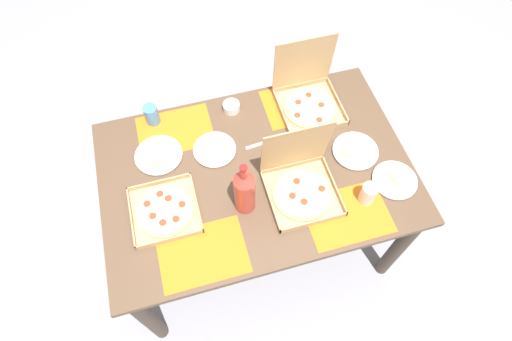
{
  "coord_description": "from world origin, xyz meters",
  "views": [
    {
      "loc": [
        -0.27,
        -0.94,
        2.41
      ],
      "look_at": [
        0.0,
        0.0,
        0.76
      ],
      "focal_mm": 29.12,
      "sensor_mm": 36.0,
      "label": 1
    }
  ],
  "objects_px": {
    "pizza_box_edge_far": "(165,211)",
    "cup_spare": "(320,142)",
    "pizza_box_corner_right": "(301,184)",
    "plate_near_left": "(158,156)",
    "condiment_bowl": "(231,107)",
    "plate_middle": "(395,180)",
    "soda_bottle": "(245,191)",
    "cup_clear_right": "(368,194)",
    "plate_near_right": "(215,150)",
    "pizza_box_center": "(308,98)",
    "cup_clear_left": "(152,115)",
    "plate_far_left": "(355,151)"
  },
  "relations": [
    {
      "from": "pizza_box_edge_far",
      "to": "plate_near_left",
      "type": "xyz_separation_m",
      "value": [
        0.02,
        0.29,
        -0.0
      ]
    },
    {
      "from": "cup_clear_left",
      "to": "cup_spare",
      "type": "distance_m",
      "value": 0.82
    },
    {
      "from": "pizza_box_corner_right",
      "to": "condiment_bowl",
      "type": "xyz_separation_m",
      "value": [
        -0.18,
        0.53,
        -0.03
      ]
    },
    {
      "from": "plate_far_left",
      "to": "cup_clear_right",
      "type": "bearing_deg",
      "value": -101.38
    },
    {
      "from": "cup_spare",
      "to": "pizza_box_corner_right",
      "type": "bearing_deg",
      "value": -130.37
    },
    {
      "from": "pizza_box_center",
      "to": "plate_far_left",
      "type": "xyz_separation_m",
      "value": [
        0.12,
        -0.34,
        -0.04
      ]
    },
    {
      "from": "plate_near_right",
      "to": "plate_middle",
      "type": "distance_m",
      "value": 0.84
    },
    {
      "from": "pizza_box_center",
      "to": "cup_clear_right",
      "type": "height_order",
      "value": "pizza_box_center"
    },
    {
      "from": "plate_far_left",
      "to": "pizza_box_corner_right",
      "type": "bearing_deg",
      "value": -159.4
    },
    {
      "from": "cup_spare",
      "to": "cup_clear_left",
      "type": "bearing_deg",
      "value": 153.34
    },
    {
      "from": "pizza_box_corner_right",
      "to": "plate_near_left",
      "type": "xyz_separation_m",
      "value": [
        -0.59,
        0.34,
        -0.04
      ]
    },
    {
      "from": "plate_near_right",
      "to": "plate_middle",
      "type": "relative_size",
      "value": 1.0
    },
    {
      "from": "pizza_box_center",
      "to": "condiment_bowl",
      "type": "bearing_deg",
      "value": 169.26
    },
    {
      "from": "plate_near_left",
      "to": "cup_clear_right",
      "type": "bearing_deg",
      "value": -29.07
    },
    {
      "from": "pizza_box_center",
      "to": "cup_spare",
      "type": "distance_m",
      "value": 0.27
    },
    {
      "from": "cup_spare",
      "to": "plate_near_right",
      "type": "bearing_deg",
      "value": 166.46
    },
    {
      "from": "plate_near_right",
      "to": "cup_clear_left",
      "type": "height_order",
      "value": "cup_clear_left"
    },
    {
      "from": "pizza_box_edge_far",
      "to": "cup_clear_left",
      "type": "height_order",
      "value": "cup_clear_left"
    },
    {
      "from": "plate_near_left",
      "to": "plate_near_right",
      "type": "bearing_deg",
      "value": -8.52
    },
    {
      "from": "pizza_box_corner_right",
      "to": "pizza_box_edge_far",
      "type": "bearing_deg",
      "value": 174.98
    },
    {
      "from": "plate_middle",
      "to": "cup_spare",
      "type": "height_order",
      "value": "cup_spare"
    },
    {
      "from": "plate_near_left",
      "to": "condiment_bowl",
      "type": "relative_size",
      "value": 2.64
    },
    {
      "from": "cup_clear_right",
      "to": "plate_middle",
      "type": "bearing_deg",
      "value": 17.13
    },
    {
      "from": "pizza_box_edge_far",
      "to": "soda_bottle",
      "type": "bearing_deg",
      "value": -10.29
    },
    {
      "from": "pizza_box_corner_right",
      "to": "cup_clear_right",
      "type": "height_order",
      "value": "pizza_box_corner_right"
    },
    {
      "from": "plate_middle",
      "to": "plate_far_left",
      "type": "distance_m",
      "value": 0.23
    },
    {
      "from": "condiment_bowl",
      "to": "pizza_box_edge_far",
      "type": "bearing_deg",
      "value": -131.29
    },
    {
      "from": "pizza_box_edge_far",
      "to": "soda_bottle",
      "type": "xyz_separation_m",
      "value": [
        0.35,
        -0.06,
        0.12
      ]
    },
    {
      "from": "pizza_box_corner_right",
      "to": "soda_bottle",
      "type": "distance_m",
      "value": 0.27
    },
    {
      "from": "pizza_box_edge_far",
      "to": "condiment_bowl",
      "type": "bearing_deg",
      "value": 48.71
    },
    {
      "from": "pizza_box_edge_far",
      "to": "cup_spare",
      "type": "height_order",
      "value": "cup_spare"
    },
    {
      "from": "cup_clear_left",
      "to": "cup_spare",
      "type": "height_order",
      "value": "cup_clear_left"
    },
    {
      "from": "pizza_box_corner_right",
      "to": "cup_clear_right",
      "type": "bearing_deg",
      "value": -25.78
    },
    {
      "from": "plate_near_right",
      "to": "cup_spare",
      "type": "bearing_deg",
      "value": -13.54
    },
    {
      "from": "plate_middle",
      "to": "soda_bottle",
      "type": "distance_m",
      "value": 0.7
    },
    {
      "from": "soda_bottle",
      "to": "cup_clear_left",
      "type": "xyz_separation_m",
      "value": [
        -0.32,
        0.57,
        -0.08
      ]
    },
    {
      "from": "plate_far_left",
      "to": "plate_near_right",
      "type": "bearing_deg",
      "value": 163.61
    },
    {
      "from": "pizza_box_corner_right",
      "to": "plate_far_left",
      "type": "height_order",
      "value": "pizza_box_corner_right"
    },
    {
      "from": "pizza_box_edge_far",
      "to": "soda_bottle",
      "type": "distance_m",
      "value": 0.37
    },
    {
      "from": "pizza_box_center",
      "to": "condiment_bowl",
      "type": "distance_m",
      "value": 0.39
    },
    {
      "from": "plate_near_left",
      "to": "cup_clear_left",
      "type": "bearing_deg",
      "value": 87.18
    },
    {
      "from": "plate_far_left",
      "to": "cup_clear_left",
      "type": "xyz_separation_m",
      "value": [
        -0.89,
        0.44,
        0.04
      ]
    },
    {
      "from": "soda_bottle",
      "to": "cup_clear_left",
      "type": "relative_size",
      "value": 3.04
    },
    {
      "from": "pizza_box_edge_far",
      "to": "plate_far_left",
      "type": "bearing_deg",
      "value": 4.07
    },
    {
      "from": "pizza_box_corner_right",
      "to": "plate_near_right",
      "type": "distance_m",
      "value": 0.45
    },
    {
      "from": "cup_spare",
      "to": "plate_far_left",
      "type": "bearing_deg",
      "value": -24.81
    },
    {
      "from": "cup_clear_right",
      "to": "condiment_bowl",
      "type": "distance_m",
      "value": 0.8
    },
    {
      "from": "plate_middle",
      "to": "pizza_box_edge_far",
      "type": "bearing_deg",
      "value": 172.81
    },
    {
      "from": "plate_middle",
      "to": "plate_near_left",
      "type": "distance_m",
      "value": 1.1
    },
    {
      "from": "plate_middle",
      "to": "plate_near_left",
      "type": "xyz_separation_m",
      "value": [
        -1.01,
        0.42,
        -0.0
      ]
    }
  ]
}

